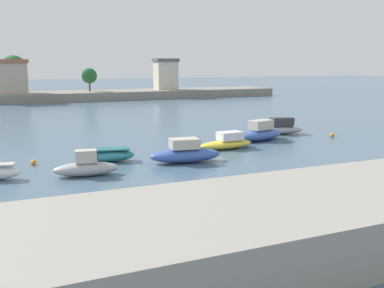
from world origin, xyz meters
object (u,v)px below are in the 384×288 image
(moored_boat_5, at_px, (261,133))
(moored_boat_6, at_px, (279,128))
(mooring_buoy_1, at_px, (332,135))
(moored_boat_2, at_px, (110,155))
(mooring_buoy_0, at_px, (289,123))
(moored_boat_4, at_px, (227,142))
(moored_boat_1, at_px, (86,167))
(mooring_buoy_2, at_px, (34,162))
(moored_boat_3, at_px, (185,153))

(moored_boat_5, bearing_deg, moored_boat_6, 18.39)
(moored_boat_6, relative_size, mooring_buoy_1, 13.42)
(moored_boat_2, bearing_deg, mooring_buoy_1, 16.15)
(moored_boat_6, xyz_separation_m, mooring_buoy_0, (5.99, 6.47, -0.49))
(moored_boat_2, distance_m, moored_boat_6, 20.19)
(moored_boat_2, relative_size, moored_boat_4, 0.77)
(mooring_buoy_0, bearing_deg, moored_boat_1, -150.05)
(moored_boat_5, bearing_deg, mooring_buoy_0, 27.94)
(moored_boat_6, distance_m, mooring_buoy_0, 8.84)
(moored_boat_5, xyz_separation_m, moored_boat_6, (3.83, 2.46, -0.10))
(mooring_buoy_1, bearing_deg, moored_boat_1, -167.37)
(moored_boat_6, bearing_deg, moored_boat_4, -138.12)
(mooring_buoy_0, height_order, mooring_buoy_2, mooring_buoy_2)
(moored_boat_5, bearing_deg, moored_boat_3, -164.47)
(mooring_buoy_0, xyz_separation_m, mooring_buoy_1, (-2.20, -10.27, 0.09))
(moored_boat_4, bearing_deg, mooring_buoy_2, 177.04)
(moored_boat_2, relative_size, moored_boat_5, 0.68)
(moored_boat_1, bearing_deg, moored_boat_2, 64.82)
(moored_boat_4, xyz_separation_m, mooring_buoy_0, (14.79, 11.38, -0.42))
(moored_boat_5, xyz_separation_m, mooring_buoy_1, (7.62, -1.33, -0.50))
(moored_boat_6, relative_size, mooring_buoy_2, 14.50)
(mooring_buoy_0, bearing_deg, moored_boat_5, -137.71)
(moored_boat_2, xyz_separation_m, moored_boat_5, (15.49, 3.40, 0.23))
(moored_boat_6, height_order, mooring_buoy_1, moored_boat_6)
(moored_boat_2, relative_size, moored_boat_6, 0.68)
(moored_boat_1, xyz_separation_m, mooring_buoy_0, (27.76, 16.00, -0.46))
(moored_boat_2, xyz_separation_m, mooring_buoy_1, (23.11, 2.07, -0.27))
(moored_boat_1, relative_size, moored_boat_4, 0.86)
(mooring_buoy_0, relative_size, mooring_buoy_2, 0.63)
(moored_boat_5, bearing_deg, moored_boat_4, -168.18)
(moored_boat_1, xyz_separation_m, mooring_buoy_1, (25.56, 5.73, -0.37))
(moored_boat_2, height_order, moored_boat_4, moored_boat_4)
(moored_boat_3, xyz_separation_m, mooring_buoy_2, (-10.46, 3.58, -0.49))
(moored_boat_1, relative_size, mooring_buoy_2, 11.10)
(moored_boat_1, xyz_separation_m, mooring_buoy_2, (-2.93, 4.66, -0.38))
(moored_boat_6, bearing_deg, moored_boat_5, -134.51)
(mooring_buoy_2, bearing_deg, moored_boat_6, 11.13)
(mooring_buoy_1, bearing_deg, moored_boat_5, 170.07)
(moored_boat_3, bearing_deg, moored_boat_6, 38.82)
(moored_boat_2, height_order, moored_boat_6, moored_boat_6)
(mooring_buoy_2, bearing_deg, mooring_buoy_1, 2.14)
(moored_boat_2, bearing_deg, moored_boat_3, -15.81)
(mooring_buoy_1, bearing_deg, moored_boat_6, 134.96)
(moored_boat_6, relative_size, mooring_buoy_0, 22.90)
(moored_boat_4, bearing_deg, moored_boat_1, -163.19)
(moored_boat_2, relative_size, moored_boat_3, 0.70)
(moored_boat_1, bearing_deg, mooring_buoy_0, 38.60)
(moored_boat_2, xyz_separation_m, moored_boat_6, (19.32, 5.87, 0.13))
(mooring_buoy_2, bearing_deg, moored_boat_4, -0.17)
(moored_boat_3, bearing_deg, moored_boat_5, 38.04)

